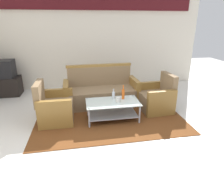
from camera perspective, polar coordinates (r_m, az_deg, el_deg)
name	(u,v)px	position (r m, az deg, el deg)	size (l,w,h in m)	color
ground_plane	(115,135)	(3.64, 0.77, -13.40)	(14.00, 14.00, 0.00)	silver
wall_back	(96,39)	(6.10, -4.66, 14.74)	(6.52, 0.19, 2.80)	silver
rug	(109,115)	(4.31, -0.87, -7.70)	(3.11, 2.14, 0.01)	brown
couch	(101,92)	(4.79, -3.22, -0.83)	(1.82, 0.80, 0.96)	#7F6647
armchair_left	(55,108)	(4.16, -16.62, -5.32)	(0.70, 0.76, 0.85)	#7F6647
armchair_right	(156,98)	(4.60, 13.06, -2.56)	(0.74, 0.80, 0.85)	#7F6647
coffee_table	(113,108)	(4.04, 0.19, -5.44)	(1.10, 0.60, 0.40)	silver
bottle_orange	(123,94)	(4.10, 3.33, -1.28)	(0.06, 0.06, 0.30)	#D85919
bottle_clear	(114,95)	(4.10, 0.45, -1.67)	(0.06, 0.06, 0.22)	silver
cup	(118,100)	(3.97, 1.80, -2.99)	(0.08, 0.08, 0.10)	silver
tv_stand	(5,86)	(6.17, -29.09, 0.82)	(0.80, 0.50, 0.52)	black
television	(2,69)	(6.05, -29.86, 5.32)	(0.61, 0.46, 0.48)	black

